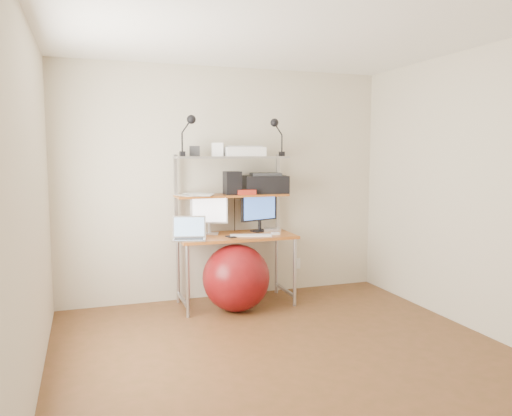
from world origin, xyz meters
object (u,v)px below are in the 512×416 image
Objects in this scene: monitor_black at (259,210)px; exercise_ball at (236,278)px; printer at (265,184)px; laptop at (189,235)px; monitor_silver at (209,212)px.

monitor_black reaches higher than exercise_ball.
monitor_black is 0.92× the size of printer.
monitor_black is at bearing 31.90° from laptop.
monitor_silver is 0.70m from printer.
printer is at bearing 22.39° from monitor_silver.
monitor_silver is 1.15× the size of laptop.
exercise_ball is at bearing -42.48° from monitor_silver.
printer reaches higher than laptop.
monitor_black is (0.55, -0.00, 0.00)m from monitor_silver.
printer reaches higher than monitor_black.
laptop is 0.56× the size of exercise_ball.
monitor_black is 0.81m from exercise_ball.
monitor_silver is 0.64× the size of exercise_ball.
monitor_silver is at bearing 58.86° from laptop.
exercise_ball is (-0.37, -0.35, -0.63)m from monitor_black.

